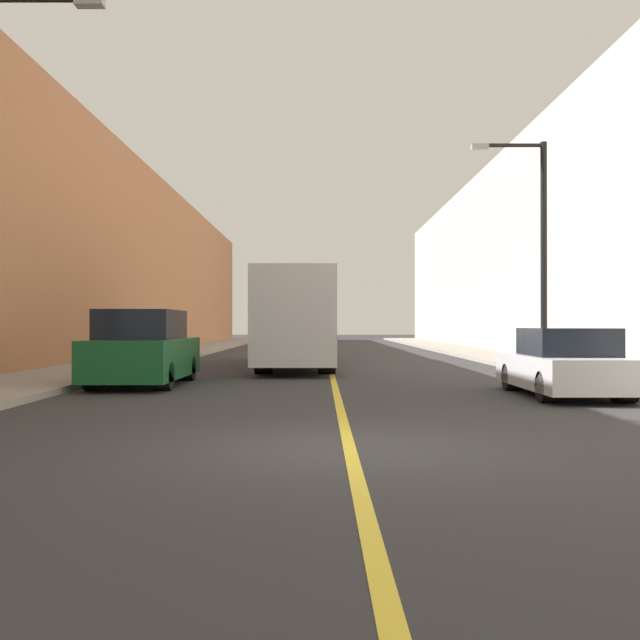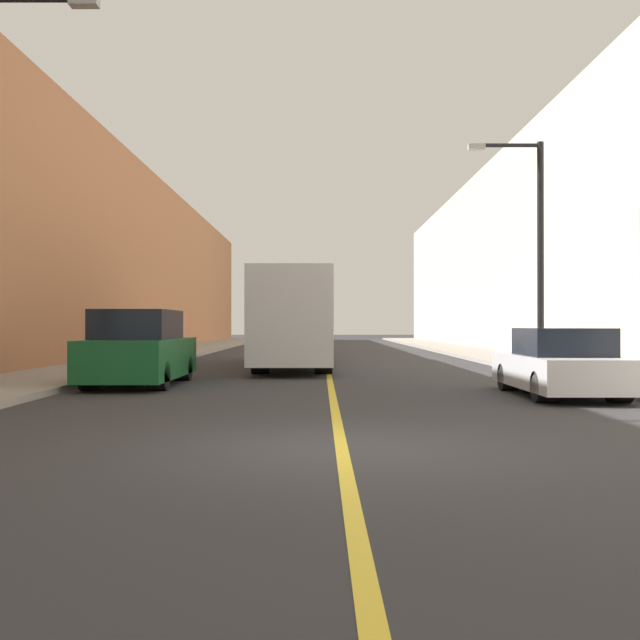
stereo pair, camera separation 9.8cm
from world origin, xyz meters
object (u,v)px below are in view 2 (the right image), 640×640
object	(u,v)px
bus	(297,318)
car_right_near	(561,365)
parked_suv_left	(140,350)
street_lamp_right	(535,240)

from	to	relation	value
bus	car_right_near	bearing A→B (deg)	-61.40
car_right_near	bus	bearing A→B (deg)	118.60
bus	parked_suv_left	bearing A→B (deg)	-114.28
parked_suv_left	street_lamp_right	size ratio (longest dim) A/B	0.73
street_lamp_right	bus	bearing A→B (deg)	148.13
car_right_near	street_lamp_right	xyz separation A→B (m)	(1.29, 6.44, 3.40)
bus	street_lamp_right	distance (m)	8.87
bus	car_right_near	xyz separation A→B (m)	(5.98, -10.97, -1.09)
bus	car_right_near	distance (m)	12.54
car_right_near	parked_suv_left	bearing A→B (deg)	163.58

